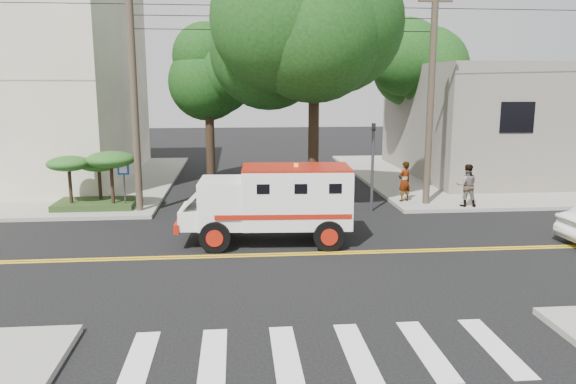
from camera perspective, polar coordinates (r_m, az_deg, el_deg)
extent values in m
plane|color=black|center=(17.37, 0.53, -6.34)|extent=(100.00, 100.00, 0.00)
cube|color=gray|center=(34.00, 21.33, 1.64)|extent=(17.00, 17.00, 0.15)
cube|color=gray|center=(32.64, -26.43, 0.87)|extent=(17.00, 17.00, 0.15)
cube|color=slate|center=(34.81, 23.55, 6.78)|extent=(14.00, 12.00, 6.00)
cylinder|color=#382D23|center=(22.84, -15.34, 8.93)|extent=(0.28, 0.28, 9.00)
cylinder|color=#382D23|center=(24.06, 14.29, 9.07)|extent=(0.28, 0.28, 9.00)
cylinder|color=black|center=(23.27, 2.62, 6.87)|extent=(0.44, 0.44, 7.00)
sphere|color=#0E3310|center=(23.28, 2.70, 15.50)|extent=(5.32, 5.32, 5.32)
sphere|color=#0E3310|center=(22.77, 5.96, 16.99)|extent=(4.56, 4.56, 4.56)
cylinder|color=black|center=(28.62, -7.94, 6.15)|extent=(0.44, 0.44, 5.60)
sphere|color=#0E3310|center=(28.52, -8.09, 11.77)|extent=(3.92, 3.92, 3.92)
sphere|color=#0E3310|center=(27.94, -6.41, 12.68)|extent=(3.36, 3.36, 3.36)
cylinder|color=black|center=(34.12, 12.20, 7.08)|extent=(0.44, 0.44, 5.95)
sphere|color=#0E3310|center=(34.05, 12.40, 12.08)|extent=(4.20, 4.20, 4.20)
sphere|color=#0E3310|center=(33.78, 14.24, 12.77)|extent=(3.60, 3.60, 3.60)
cylinder|color=#3F3F42|center=(23.01, 8.58, 2.45)|extent=(0.12, 0.12, 3.60)
imported|color=#3F3F42|center=(22.85, 8.67, 5.80)|extent=(0.15, 0.18, 0.90)
cylinder|color=#3F3F42|center=(23.51, -16.26, 0.33)|extent=(0.06, 0.06, 2.00)
cube|color=#0C33A5|center=(23.32, -16.40, 2.24)|extent=(0.45, 0.03, 0.45)
cube|color=#1E3314|center=(24.50, -18.90, -1.14)|extent=(3.20, 2.00, 0.24)
cylinder|color=black|center=(24.29, -21.25, 0.71)|extent=(0.14, 0.14, 1.52)
ellipsoid|color=#154615|center=(24.16, -21.39, 2.71)|extent=(1.73, 1.73, 0.60)
cylinder|color=black|center=(24.71, -18.57, 0.87)|extent=(0.14, 0.14, 1.36)
ellipsoid|color=#154615|center=(24.60, -18.68, 2.62)|extent=(1.55, 1.55, 0.54)
cylinder|color=black|center=(23.67, -17.44, 0.90)|extent=(0.14, 0.14, 1.68)
ellipsoid|color=#154615|center=(23.53, -17.57, 3.17)|extent=(1.91, 1.91, 0.66)
cube|color=white|center=(18.25, 0.83, -0.46)|extent=(3.56, 2.21, 1.86)
cube|color=white|center=(18.31, -6.68, -1.06)|extent=(1.52, 2.02, 1.51)
cube|color=black|center=(18.30, -8.87, 0.15)|extent=(0.13, 1.51, 0.62)
cube|color=white|center=(18.50, -9.53, -2.42)|extent=(0.89, 1.81, 0.62)
cube|color=#A11A0C|center=(18.61, -10.87, -3.09)|extent=(0.26, 1.91, 0.31)
cube|color=#A11A0C|center=(18.08, 0.83, 2.52)|extent=(3.56, 2.21, 0.05)
cylinder|color=black|center=(17.57, -7.44, -4.57)|extent=(0.99, 0.33, 0.98)
cylinder|color=black|center=(19.49, -6.93, -3.00)|extent=(0.99, 0.33, 0.98)
cylinder|color=black|center=(17.61, 4.18, -4.47)|extent=(0.99, 0.33, 0.98)
cylinder|color=black|center=(19.52, 3.52, -2.91)|extent=(0.99, 0.33, 0.98)
imported|color=gray|center=(24.65, 11.75, 1.06)|extent=(0.75, 0.65, 1.73)
imported|color=gray|center=(24.29, 17.70, 0.66)|extent=(0.97, 0.82, 1.76)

